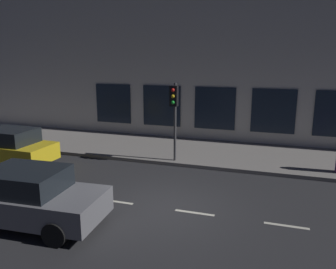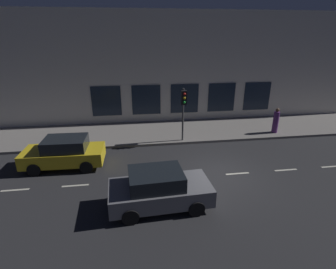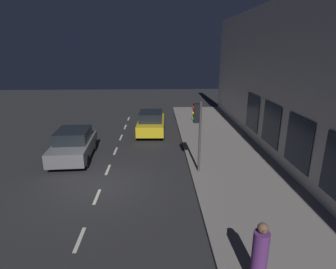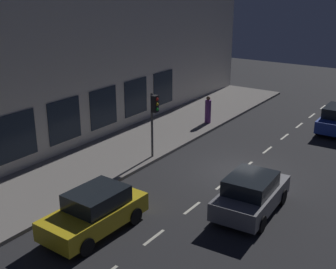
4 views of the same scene
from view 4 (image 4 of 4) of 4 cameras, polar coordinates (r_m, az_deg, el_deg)
name	(u,v)px [view 4 (image 4 of 4)]	position (r m, az deg, el deg)	size (l,w,h in m)	color
ground_plane	(238,173)	(21.21, 9.10, -4.91)	(60.00, 60.00, 0.00)	#28282B
sidewalk	(135,145)	(24.25, -4.29, -1.37)	(4.50, 32.00, 0.15)	gray
building_facade	(97,69)	(24.81, -9.19, 8.45)	(0.65, 32.00, 8.12)	beige
lane_centre_line	(247,166)	(22.04, 10.23, -4.00)	(0.12, 27.20, 0.01)	beige
traffic_light	(154,111)	(21.59, -1.83, 3.02)	(0.46, 0.32, 3.33)	#424244
parked_car_0	(95,211)	(16.20, -9.45, -9.82)	(1.96, 4.07, 1.58)	gold
parked_car_1	(251,194)	(17.52, 10.76, -7.55)	(2.11, 4.09, 1.58)	slate
pedestrian_0	(208,111)	(27.67, 5.22, 3.12)	(0.40, 0.40, 1.72)	#5B2D70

